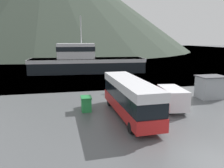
{
  "coord_description": "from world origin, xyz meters",
  "views": [
    {
      "loc": [
        -7.96,
        -10.45,
        7.07
      ],
      "look_at": [
        -2.94,
        13.34,
        2.0
      ],
      "focal_mm": 35.0,
      "sensor_mm": 36.0,
      "label": 1
    }
  ],
  "objects_px": {
    "delivery_van": "(170,97)",
    "dock_kiosk": "(210,87)",
    "tour_bus": "(130,96)",
    "small_boat": "(52,71)",
    "storage_bin": "(86,104)",
    "fishing_boat": "(85,62)"
  },
  "relations": [
    {
      "from": "storage_bin",
      "to": "tour_bus",
      "type": "bearing_deg",
      "value": -31.63
    },
    {
      "from": "tour_bus",
      "to": "small_boat",
      "type": "relative_size",
      "value": 1.52
    },
    {
      "from": "dock_kiosk",
      "to": "small_boat",
      "type": "xyz_separation_m",
      "value": [
        -19.9,
        24.7,
        -0.99
      ]
    },
    {
      "from": "tour_bus",
      "to": "delivery_van",
      "type": "xyz_separation_m",
      "value": [
        4.75,
        1.36,
        -0.71
      ]
    },
    {
      "from": "delivery_van",
      "to": "storage_bin",
      "type": "xyz_separation_m",
      "value": [
        -8.53,
        0.97,
        -0.46
      ]
    },
    {
      "from": "tour_bus",
      "to": "storage_bin",
      "type": "bearing_deg",
      "value": 146.37
    },
    {
      "from": "dock_kiosk",
      "to": "delivery_van",
      "type": "bearing_deg",
      "value": -157.37
    },
    {
      "from": "storage_bin",
      "to": "small_boat",
      "type": "xyz_separation_m",
      "value": [
        -4.79,
        26.48,
        -0.37
      ]
    },
    {
      "from": "small_boat",
      "to": "tour_bus",
      "type": "bearing_deg",
      "value": 41.92
    },
    {
      "from": "delivery_van",
      "to": "dock_kiosk",
      "type": "xyz_separation_m",
      "value": [
        6.58,
        2.74,
        0.16
      ]
    },
    {
      "from": "dock_kiosk",
      "to": "storage_bin",
      "type": "bearing_deg",
      "value": -173.3
    },
    {
      "from": "tour_bus",
      "to": "storage_bin",
      "type": "height_order",
      "value": "tour_bus"
    },
    {
      "from": "storage_bin",
      "to": "fishing_boat",
      "type": "bearing_deg",
      "value": 84.95
    },
    {
      "from": "storage_bin",
      "to": "dock_kiosk",
      "type": "distance_m",
      "value": 15.22
    },
    {
      "from": "delivery_van",
      "to": "fishing_boat",
      "type": "distance_m",
      "value": 27.05
    },
    {
      "from": "delivery_van",
      "to": "small_boat",
      "type": "bearing_deg",
      "value": 121.94
    },
    {
      "from": "delivery_van",
      "to": "storage_bin",
      "type": "height_order",
      "value": "delivery_van"
    },
    {
      "from": "tour_bus",
      "to": "fishing_boat",
      "type": "relative_size",
      "value": 0.43
    },
    {
      "from": "tour_bus",
      "to": "storage_bin",
      "type": "relative_size",
      "value": 7.18
    },
    {
      "from": "dock_kiosk",
      "to": "small_boat",
      "type": "height_order",
      "value": "dock_kiosk"
    },
    {
      "from": "storage_bin",
      "to": "dock_kiosk",
      "type": "xyz_separation_m",
      "value": [
        15.11,
        1.77,
        0.62
      ]
    },
    {
      "from": "storage_bin",
      "to": "small_boat",
      "type": "distance_m",
      "value": 26.91
    }
  ]
}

